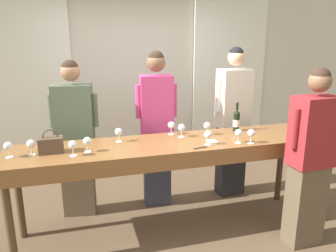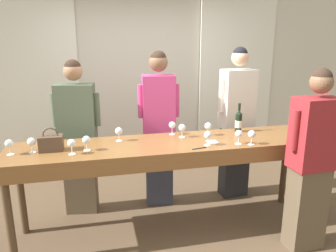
% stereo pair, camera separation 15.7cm
% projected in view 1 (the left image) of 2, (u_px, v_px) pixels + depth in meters
% --- Properties ---
extents(ground_plane, '(18.00, 18.00, 0.00)m').
position_uv_depth(ground_plane, '(170.00, 228.00, 3.52)').
color(ground_plane, brown).
extents(wall_back, '(12.00, 0.06, 2.80)m').
position_uv_depth(wall_back, '(135.00, 78.00, 4.88)').
color(wall_back, beige).
rests_on(wall_back, ground_plane).
extents(curtain_panel_left, '(1.21, 0.03, 2.69)m').
position_uv_depth(curtain_panel_left, '(27.00, 86.00, 4.44)').
color(curtain_panel_left, white).
rests_on(curtain_panel_left, ground_plane).
extents(curtain_panel_right, '(1.21, 0.03, 2.69)m').
position_uv_depth(curtain_panel_right, '(229.00, 78.00, 5.22)').
color(curtain_panel_right, white).
rests_on(curtain_panel_right, ground_plane).
extents(tasting_bar, '(3.13, 0.67, 0.97)m').
position_uv_depth(tasting_bar, '(171.00, 153.00, 3.26)').
color(tasting_bar, brown).
rests_on(tasting_bar, ground_plane).
extents(wine_bottle, '(0.07, 0.07, 0.32)m').
position_uv_depth(wine_bottle, '(236.00, 121.00, 3.63)').
color(wine_bottle, black).
rests_on(wine_bottle, tasting_bar).
extents(handbag, '(0.21, 0.13, 0.22)m').
position_uv_depth(handbag, '(51.00, 145.00, 2.95)').
color(handbag, brown).
rests_on(handbag, tasting_bar).
extents(wine_glass_front_left, '(0.07, 0.07, 0.14)m').
position_uv_depth(wine_glass_front_left, '(207.00, 126.00, 3.48)').
color(wine_glass_front_left, white).
rests_on(wine_glass_front_left, tasting_bar).
extents(wine_glass_front_mid, '(0.07, 0.07, 0.14)m').
position_uv_depth(wine_glass_front_mid, '(171.00, 125.00, 3.50)').
color(wine_glass_front_mid, white).
rests_on(wine_glass_front_mid, tasting_bar).
extents(wine_glass_front_right, '(0.07, 0.07, 0.14)m').
position_uv_depth(wine_glass_front_right, '(292.00, 126.00, 3.48)').
color(wine_glass_front_right, white).
rests_on(wine_glass_front_right, tasting_bar).
extents(wine_glass_center_left, '(0.07, 0.07, 0.14)m').
position_uv_depth(wine_glass_center_left, '(208.00, 135.00, 3.16)').
color(wine_glass_center_left, white).
rests_on(wine_glass_center_left, tasting_bar).
extents(wine_glass_center_mid, '(0.07, 0.07, 0.14)m').
position_uv_depth(wine_glass_center_mid, '(119.00, 132.00, 3.25)').
color(wine_glass_center_mid, white).
rests_on(wine_glass_center_mid, tasting_bar).
extents(wine_glass_center_right, '(0.07, 0.07, 0.14)m').
position_uv_depth(wine_glass_center_right, '(31.00, 144.00, 2.88)').
color(wine_glass_center_right, white).
rests_on(wine_glass_center_right, tasting_bar).
extents(wine_glass_back_left, '(0.07, 0.07, 0.14)m').
position_uv_depth(wine_glass_back_left, '(182.00, 128.00, 3.41)').
color(wine_glass_back_left, white).
rests_on(wine_glass_back_left, tasting_bar).
extents(wine_glass_back_mid, '(0.07, 0.07, 0.14)m').
position_uv_depth(wine_glass_back_mid, '(87.00, 142.00, 2.96)').
color(wine_glass_back_mid, white).
rests_on(wine_glass_back_mid, tasting_bar).
extents(wine_glass_back_right, '(0.07, 0.07, 0.14)m').
position_uv_depth(wine_glass_back_right, '(73.00, 145.00, 2.86)').
color(wine_glass_back_right, white).
rests_on(wine_glass_back_right, tasting_bar).
extents(wine_glass_near_host, '(0.07, 0.07, 0.14)m').
position_uv_depth(wine_glass_near_host, '(8.00, 147.00, 2.83)').
color(wine_glass_near_host, white).
rests_on(wine_glass_near_host, tasting_bar).
extents(wine_glass_by_bottle, '(0.07, 0.07, 0.14)m').
position_uv_depth(wine_glass_by_bottle, '(251.00, 133.00, 3.21)').
color(wine_glass_by_bottle, white).
rests_on(wine_glass_by_bottle, tasting_bar).
extents(wine_glass_by_handbag, '(0.07, 0.07, 0.14)m').
position_uv_depth(wine_glass_by_handbag, '(239.00, 133.00, 3.22)').
color(wine_glass_by_handbag, white).
rests_on(wine_glass_by_handbag, tasting_bar).
extents(napkin, '(0.11, 0.11, 0.00)m').
position_uv_depth(napkin, '(212.00, 141.00, 3.29)').
color(napkin, white).
rests_on(napkin, tasting_bar).
extents(pen, '(0.15, 0.04, 0.01)m').
position_uv_depth(pen, '(201.00, 148.00, 3.09)').
color(pen, black).
rests_on(pen, tasting_bar).
extents(guest_olive_jacket, '(0.53, 0.29, 1.76)m').
position_uv_depth(guest_olive_jacket, '(75.00, 139.00, 3.60)').
color(guest_olive_jacket, brown).
rests_on(guest_olive_jacket, ground_plane).
extents(guest_pink_top, '(0.48, 0.27, 1.84)m').
position_uv_depth(guest_pink_top, '(157.00, 127.00, 3.82)').
color(guest_pink_top, '#383D51').
rests_on(guest_pink_top, ground_plane).
extents(guest_cream_sweater, '(0.51, 0.27, 1.88)m').
position_uv_depth(guest_cream_sweater, '(233.00, 121.00, 4.08)').
color(guest_cream_sweater, '#28282D').
rests_on(guest_cream_sweater, ground_plane).
extents(host_pouring, '(0.51, 0.28, 1.73)m').
position_uv_depth(host_pouring, '(311.00, 159.00, 3.06)').
color(host_pouring, brown).
rests_on(host_pouring, ground_plane).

